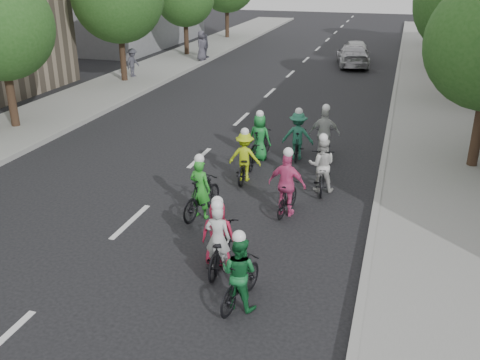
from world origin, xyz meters
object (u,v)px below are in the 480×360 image
at_px(follow_car_lead, 353,56).
at_px(spectator_0, 133,63).
at_px(cyclist_5, 201,194).
at_px(cyclist_2, 245,161).
at_px(cyclist_7, 298,139).
at_px(cyclist_0, 219,245).
at_px(follow_car_trail, 355,49).
at_px(cyclist_1, 240,277).
at_px(spectator_1, 206,46).
at_px(cyclist_3, 287,190).
at_px(cyclist_4, 219,240).
at_px(cyclist_6, 322,170).
at_px(spectator_2, 202,46).
at_px(cyclist_9, 260,141).
at_px(cyclist_8, 324,139).

height_order(follow_car_lead, spectator_0, spectator_0).
height_order(cyclist_5, follow_car_lead, cyclist_5).
height_order(cyclist_2, cyclist_7, cyclist_7).
xyz_separation_m(cyclist_0, spectator_0, (-11.09, 17.40, 0.37)).
bearing_deg(follow_car_trail, spectator_0, 31.75).
relative_size(cyclist_0, follow_car_lead, 0.41).
bearing_deg(cyclist_1, follow_car_lead, -78.50).
xyz_separation_m(cyclist_1, spectator_1, (-10.16, 25.54, 0.30)).
height_order(cyclist_3, spectator_1, cyclist_3).
bearing_deg(spectator_0, spectator_1, -5.42).
bearing_deg(cyclist_2, follow_car_trail, -95.32).
height_order(cyclist_4, follow_car_trail, cyclist_4).
height_order(cyclist_1, cyclist_6, cyclist_6).
height_order(cyclist_3, spectator_2, spectator_2).
bearing_deg(cyclist_6, follow_car_trail, -94.33).
bearing_deg(cyclist_1, cyclist_3, -79.93).
xyz_separation_m(spectator_0, spectator_2, (1.86, 5.93, 0.17)).
height_order(cyclist_7, spectator_2, spectator_2).
bearing_deg(spectator_0, cyclist_5, -138.20).
xyz_separation_m(cyclist_9, spectator_2, (-8.29, 16.39, 0.46)).
xyz_separation_m(follow_car_lead, spectator_1, (-9.61, -0.64, 0.27)).
height_order(cyclist_1, cyclist_7, cyclist_7).
bearing_deg(cyclist_3, spectator_2, -55.94).
bearing_deg(cyclist_7, cyclist_6, 111.58).
relative_size(spectator_0, spectator_2, 0.82).
height_order(cyclist_9, spectator_0, cyclist_9).
height_order(cyclist_1, follow_car_lead, cyclist_1).
bearing_deg(cyclist_5, cyclist_2, -86.67).
bearing_deg(spectator_1, cyclist_7, -152.89).
relative_size(cyclist_3, spectator_2, 1.00).
bearing_deg(cyclist_9, cyclist_5, 95.44).
distance_m(cyclist_1, cyclist_7, 8.57).
xyz_separation_m(cyclist_1, follow_car_lead, (-0.54, 26.18, 0.03)).
relative_size(cyclist_0, cyclist_5, 1.01).
relative_size(cyclist_2, spectator_2, 1.00).
bearing_deg(cyclist_2, cyclist_0, 97.42).
bearing_deg(follow_car_lead, spectator_0, 22.71).
bearing_deg(cyclist_5, follow_car_trail, -82.02).
height_order(cyclist_6, follow_car_trail, cyclist_6).
relative_size(cyclist_7, follow_car_trail, 0.47).
height_order(cyclist_7, cyclist_9, cyclist_7).
bearing_deg(follow_car_lead, follow_car_trail, -98.83).
bearing_deg(cyclist_7, cyclist_5, 68.57).
bearing_deg(cyclist_8, spectator_0, -47.40).
bearing_deg(cyclist_7, spectator_1, -64.98).
bearing_deg(cyclist_5, spectator_2, -58.06).
distance_m(cyclist_3, cyclist_7, 4.38).
height_order(cyclist_8, follow_car_lead, cyclist_8).
height_order(cyclist_7, follow_car_trail, cyclist_7).
relative_size(cyclist_0, cyclist_3, 0.99).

